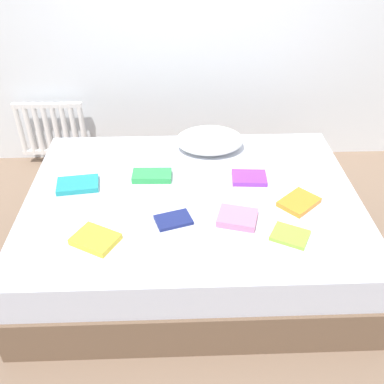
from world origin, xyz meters
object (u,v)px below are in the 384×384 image
bed (192,227)px  textbook_teal (78,185)px  pillow (210,140)px  textbook_navy (173,220)px  textbook_lime (290,235)px  textbook_green (152,176)px  radiator (52,129)px  textbook_orange (299,202)px  textbook_yellow (95,239)px  textbook_pink (237,218)px  textbook_purple (249,178)px

bed → textbook_teal: size_ratio=8.11×
pillow → textbook_navy: size_ratio=2.41×
textbook_lime → textbook_green: 0.94m
textbook_green → textbook_lime: bearing=-36.2°
radiator → textbook_navy: (1.02, -1.45, 0.18)m
textbook_teal → textbook_orange: 1.32m
bed → textbook_navy: bearing=-114.3°
pillow → textbook_teal: bearing=-153.0°
pillow → textbook_teal: (-0.83, -0.42, -0.06)m
radiator → textbook_yellow: bearing=-68.9°
textbook_lime → textbook_orange: (0.11, 0.28, 0.00)m
textbook_green → textbook_yellow: 0.64m
textbook_navy → pillow: bearing=54.4°
pillow → textbook_lime: size_ratio=2.49×
bed → textbook_orange: (0.61, -0.12, 0.27)m
textbook_pink → textbook_green: bearing=153.8°
textbook_purple → textbook_green: (-0.60, 0.04, 0.00)m
bed → textbook_lime: 0.69m
textbook_yellow → textbook_pink: bearing=40.4°
textbook_navy → bed: bearing=48.0°
textbook_pink → textbook_yellow: bearing=-153.2°
textbook_pink → bed: bearing=148.7°
textbook_pink → textbook_orange: bearing=35.6°
textbook_orange → textbook_green: size_ratio=0.90×
bed → textbook_navy: (-0.11, -0.25, 0.26)m
radiator → textbook_yellow: 1.73m
textbook_lime → textbook_yellow: bearing=-151.9°
bed → pillow: bearing=75.3°
radiator → pillow: bearing=-28.1°
textbook_pink → textbook_navy: bearing=-165.2°
radiator → textbook_lime: (1.63, -1.60, 0.18)m
bed → textbook_navy: size_ratio=10.47×
textbook_teal → textbook_purple: size_ratio=1.16×
textbook_navy → textbook_purple: (0.47, 0.39, 0.00)m
bed → textbook_pink: (0.24, -0.25, 0.27)m
bed → textbook_yellow: (-0.51, -0.40, 0.27)m
bed → textbook_orange: size_ratio=9.14×
radiator → pillow: (1.27, -0.68, 0.24)m
textbook_pink → textbook_yellow: textbook_pink is taller
textbook_orange → textbook_purple: size_ratio=1.03×
textbook_orange → textbook_teal: bearing=128.4°
radiator → textbook_orange: size_ratio=2.57×
bed → textbook_purple: bearing=21.3°
bed → textbook_green: (-0.25, 0.18, 0.27)m
radiator → pillow: 1.46m
textbook_purple → textbook_green: bearing=-179.8°
bed → textbook_lime: textbook_lime is taller
textbook_purple → pillow: bearing=123.8°
textbook_purple → textbook_pink: 0.41m
pillow → textbook_teal: 0.93m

